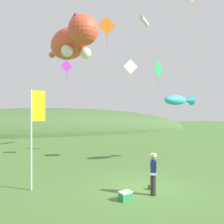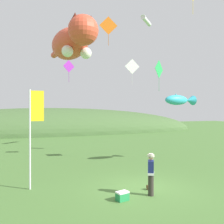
{
  "view_description": "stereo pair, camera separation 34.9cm",
  "coord_description": "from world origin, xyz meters",
  "px_view_note": "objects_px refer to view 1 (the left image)",
  "views": [
    {
      "loc": [
        -5.63,
        -9.99,
        3.58
      ],
      "look_at": [
        0.0,
        4.0,
        3.51
      ],
      "focal_mm": 40.0,
      "sensor_mm": 36.0,
      "label": 1
    },
    {
      "loc": [
        -5.31,
        -10.12,
        3.58
      ],
      "look_at": [
        0.0,
        4.0,
        3.51
      ],
      "focal_mm": 40.0,
      "sensor_mm": 36.0,
      "label": 2
    }
  ],
  "objects_px": {
    "kite_fish_windsock": "(178,100)",
    "kite_diamond_violet": "(67,66)",
    "festival_banner_pole": "(35,124)",
    "kite_tube_streamer": "(144,21)",
    "kite_diamond_white": "(131,67)",
    "kite_spool": "(150,187)",
    "kite_giant_cat": "(71,42)",
    "kite_diamond_green": "(158,70)",
    "kite_diamond_orange": "(107,26)",
    "festival_attendant": "(153,173)",
    "picnic_cooler": "(125,196)"
  },
  "relations": [
    {
      "from": "festival_banner_pole",
      "to": "kite_tube_streamer",
      "type": "height_order",
      "value": "kite_tube_streamer"
    },
    {
      "from": "festival_attendant",
      "to": "kite_giant_cat",
      "type": "bearing_deg",
      "value": 103.74
    },
    {
      "from": "festival_banner_pole",
      "to": "kite_tube_streamer",
      "type": "distance_m",
      "value": 15.81
    },
    {
      "from": "kite_diamond_white",
      "to": "kite_diamond_orange",
      "type": "distance_m",
      "value": 3.92
    },
    {
      "from": "festival_banner_pole",
      "to": "kite_spool",
      "type": "bearing_deg",
      "value": -21.76
    },
    {
      "from": "kite_diamond_green",
      "to": "picnic_cooler",
      "type": "bearing_deg",
      "value": -131.7
    },
    {
      "from": "picnic_cooler",
      "to": "kite_diamond_white",
      "type": "relative_size",
      "value": 0.26
    },
    {
      "from": "kite_fish_windsock",
      "to": "kite_diamond_violet",
      "type": "bearing_deg",
      "value": 125.6
    },
    {
      "from": "kite_giant_cat",
      "to": "kite_diamond_violet",
      "type": "xyz_separation_m",
      "value": [
        0.96,
        6.26,
        -0.53
      ]
    },
    {
      "from": "kite_spool",
      "to": "kite_diamond_white",
      "type": "bearing_deg",
      "value": 69.34
    },
    {
      "from": "festival_attendant",
      "to": "kite_tube_streamer",
      "type": "xyz_separation_m",
      "value": [
        5.67,
        10.89,
        10.81
      ]
    },
    {
      "from": "kite_diamond_violet",
      "to": "kite_diamond_white",
      "type": "bearing_deg",
      "value": -43.76
    },
    {
      "from": "kite_tube_streamer",
      "to": "festival_attendant",
      "type": "bearing_deg",
      "value": -117.5
    },
    {
      "from": "kite_tube_streamer",
      "to": "kite_diamond_white",
      "type": "xyz_separation_m",
      "value": [
        -2.09,
        -1.44,
        -4.54
      ]
    },
    {
      "from": "kite_giant_cat",
      "to": "kite_diamond_violet",
      "type": "bearing_deg",
      "value": 81.29
    },
    {
      "from": "festival_attendant",
      "to": "kite_diamond_white",
      "type": "relative_size",
      "value": 0.83
    },
    {
      "from": "festival_banner_pole",
      "to": "kite_diamond_white",
      "type": "relative_size",
      "value": 2.12
    },
    {
      "from": "kite_diamond_violet",
      "to": "kite_diamond_orange",
      "type": "bearing_deg",
      "value": -53.65
    },
    {
      "from": "kite_fish_windsock",
      "to": "kite_tube_streamer",
      "type": "xyz_separation_m",
      "value": [
        0.46,
        5.66,
        7.44
      ]
    },
    {
      "from": "kite_diamond_green",
      "to": "kite_diamond_orange",
      "type": "distance_m",
      "value": 6.4
    },
    {
      "from": "festival_attendant",
      "to": "kite_fish_windsock",
      "type": "bearing_deg",
      "value": 45.15
    },
    {
      "from": "kite_spool",
      "to": "picnic_cooler",
      "type": "xyz_separation_m",
      "value": [
        -1.64,
        -0.83,
        0.07
      ]
    },
    {
      "from": "festival_attendant",
      "to": "kite_diamond_green",
      "type": "bearing_deg",
      "value": 56.0
    },
    {
      "from": "kite_diamond_green",
      "to": "kite_diamond_white",
      "type": "distance_m",
      "value": 3.74
    },
    {
      "from": "kite_spool",
      "to": "kite_tube_streamer",
      "type": "xyz_separation_m",
      "value": [
        5.38,
        10.17,
        11.65
      ]
    },
    {
      "from": "kite_giant_cat",
      "to": "festival_attendant",
      "type": "bearing_deg",
      "value": -76.26
    },
    {
      "from": "kite_fish_windsock",
      "to": "kite_diamond_violet",
      "type": "height_order",
      "value": "kite_diamond_violet"
    },
    {
      "from": "picnic_cooler",
      "to": "kite_tube_streamer",
      "type": "height_order",
      "value": "kite_tube_streamer"
    },
    {
      "from": "kite_diamond_violet",
      "to": "kite_diamond_white",
      "type": "relative_size",
      "value": 0.95
    },
    {
      "from": "festival_attendant",
      "to": "kite_diamond_violet",
      "type": "bearing_deg",
      "value": 93.6
    },
    {
      "from": "festival_banner_pole",
      "to": "festival_attendant",
      "type": "bearing_deg",
      "value": -30.19
    },
    {
      "from": "kite_giant_cat",
      "to": "kite_tube_streamer",
      "type": "height_order",
      "value": "kite_tube_streamer"
    },
    {
      "from": "kite_diamond_white",
      "to": "kite_fish_windsock",
      "type": "bearing_deg",
      "value": -68.96
    },
    {
      "from": "festival_attendant",
      "to": "kite_diamond_violet",
      "type": "xyz_separation_m",
      "value": [
        -0.86,
        13.71,
        6.72
      ]
    },
    {
      "from": "kite_fish_windsock",
      "to": "kite_tube_streamer",
      "type": "bearing_deg",
      "value": 85.31
    },
    {
      "from": "festival_attendant",
      "to": "kite_diamond_white",
      "type": "bearing_deg",
      "value": 69.25
    },
    {
      "from": "festival_banner_pole",
      "to": "kite_diamond_orange",
      "type": "xyz_separation_m",
      "value": [
        6.34,
        7.49,
        7.63
      ]
    },
    {
      "from": "kite_spool",
      "to": "kite_fish_windsock",
      "type": "relative_size",
      "value": 0.08
    },
    {
      "from": "picnic_cooler",
      "to": "kite_giant_cat",
      "type": "bearing_deg",
      "value": 93.54
    },
    {
      "from": "kite_fish_windsock",
      "to": "kite_diamond_white",
      "type": "height_order",
      "value": "kite_diamond_white"
    },
    {
      "from": "kite_spool",
      "to": "festival_banner_pole",
      "type": "xyz_separation_m",
      "value": [
        -4.88,
        1.95,
        2.87
      ]
    },
    {
      "from": "kite_giant_cat",
      "to": "kite_tube_streamer",
      "type": "distance_m",
      "value": 8.98
    },
    {
      "from": "festival_attendant",
      "to": "kite_spool",
      "type": "distance_m",
      "value": 1.15
    },
    {
      "from": "festival_banner_pole",
      "to": "kite_diamond_white",
      "type": "distance_m",
      "value": 11.44
    },
    {
      "from": "kite_giant_cat",
      "to": "kite_diamond_violet",
      "type": "relative_size",
      "value": 3.9
    },
    {
      "from": "festival_banner_pole",
      "to": "kite_diamond_violet",
      "type": "bearing_deg",
      "value": 71.32
    },
    {
      "from": "kite_fish_windsock",
      "to": "kite_tube_streamer",
      "type": "relative_size",
      "value": 1.46
    },
    {
      "from": "kite_spool",
      "to": "festival_banner_pole",
      "type": "relative_size",
      "value": 0.05
    },
    {
      "from": "kite_spool",
      "to": "festival_banner_pole",
      "type": "height_order",
      "value": "festival_banner_pole"
    },
    {
      "from": "picnic_cooler",
      "to": "kite_diamond_orange",
      "type": "relative_size",
      "value": 0.23
    }
  ]
}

